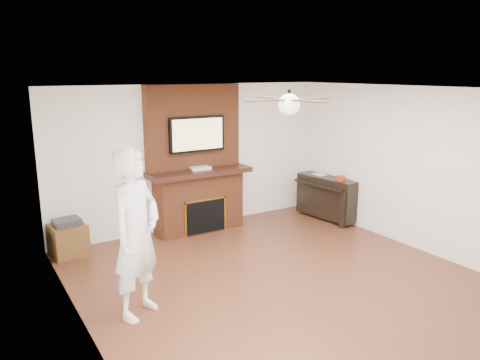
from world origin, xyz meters
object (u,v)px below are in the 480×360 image
fireplace (197,173)px  piano (327,197)px  person (136,234)px  side_table (68,238)px

fireplace → piano: (2.30, -0.76, -0.57)m
piano → person: bearing=-166.8°
person → side_table: (-0.31, 2.25, -0.70)m
fireplace → person: (-1.89, -2.31, -0.03)m
fireplace → piano: fireplace is taller
person → fireplace: bearing=16.5°
person → piano: person is taller
fireplace → side_table: bearing=-178.3°
fireplace → person: size_ratio=1.30×
side_table → piano: size_ratio=0.45×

